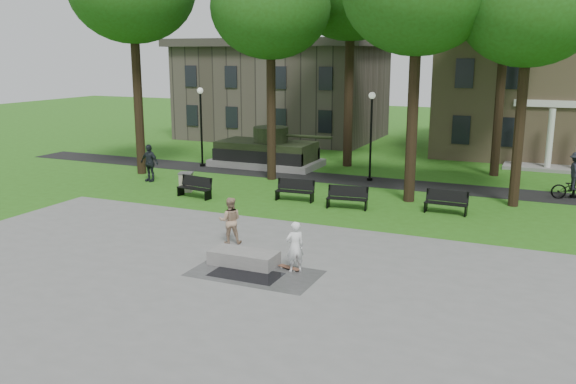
# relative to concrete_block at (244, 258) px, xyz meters

# --- Properties ---
(ground) EXTENTS (120.00, 120.00, 0.00)m
(ground) POSITION_rel_concrete_block_xyz_m (-0.60, 2.37, -0.24)
(ground) COLOR #2B6016
(ground) RESTS_ON ground
(plaza) EXTENTS (22.00, 16.00, 0.02)m
(plaza) POSITION_rel_concrete_block_xyz_m (-0.60, -2.63, -0.23)
(plaza) COLOR gray
(plaza) RESTS_ON ground
(footpath) EXTENTS (44.00, 2.60, 0.01)m
(footpath) POSITION_rel_concrete_block_xyz_m (-0.60, 14.37, -0.24)
(footpath) COLOR black
(footpath) RESTS_ON ground
(building_right) EXTENTS (17.00, 12.00, 8.60)m
(building_right) POSITION_rel_concrete_block_xyz_m (9.40, 28.37, 4.10)
(building_right) COLOR #9E8460
(building_right) RESTS_ON ground
(building_left) EXTENTS (15.00, 10.00, 7.20)m
(building_left) POSITION_rel_concrete_block_xyz_m (-11.60, 28.87, 3.35)
(building_left) COLOR #4C443D
(building_left) RESTS_ON ground
(tree_1) EXTENTS (6.20, 6.20, 11.63)m
(tree_1) POSITION_rel_concrete_block_xyz_m (-5.10, 12.87, 8.71)
(tree_1) COLOR black
(tree_1) RESTS_ON ground
(tree_3) EXTENTS (6.00, 6.00, 11.19)m
(tree_3) POSITION_rel_concrete_block_xyz_m (7.40, 11.87, 8.35)
(tree_3) COLOR black
(tree_3) RESTS_ON ground
(lamp_left) EXTENTS (0.36, 0.36, 4.73)m
(lamp_left) POSITION_rel_concrete_block_xyz_m (-10.60, 14.67, 2.55)
(lamp_left) COLOR black
(lamp_left) RESTS_ON ground
(lamp_mid) EXTENTS (0.36, 0.36, 4.73)m
(lamp_mid) POSITION_rel_concrete_block_xyz_m (-0.10, 14.67, 2.55)
(lamp_mid) COLOR black
(lamp_mid) RESTS_ON ground
(tank_monument) EXTENTS (7.45, 3.40, 2.40)m
(tank_monument) POSITION_rel_concrete_block_xyz_m (-7.06, 16.37, 0.61)
(tank_monument) COLOR gray
(tank_monument) RESTS_ON ground
(puddle) EXTENTS (2.20, 1.20, 0.00)m
(puddle) POSITION_rel_concrete_block_xyz_m (0.49, -0.79, -0.22)
(puddle) COLOR black
(puddle) RESTS_ON plaza
(concrete_block) EXTENTS (2.21, 1.02, 0.45)m
(concrete_block) POSITION_rel_concrete_block_xyz_m (0.00, 0.00, 0.00)
(concrete_block) COLOR gray
(concrete_block) RESTS_ON plaza
(skateboard) EXTENTS (0.81, 0.40, 0.07)m
(skateboard) POSITION_rel_concrete_block_xyz_m (1.53, 0.18, -0.19)
(skateboard) COLOR brown
(skateboard) RESTS_ON plaza
(skateboarder) EXTENTS (0.70, 0.69, 1.62)m
(skateboarder) POSITION_rel_concrete_block_xyz_m (1.77, 0.07, 0.59)
(skateboarder) COLOR white
(skateboarder) RESTS_ON plaza
(friend_watching) EXTENTS (1.02, 0.94, 1.69)m
(friend_watching) POSITION_rel_concrete_block_xyz_m (-1.51, 1.83, 0.62)
(friend_watching) COLOR tan
(friend_watching) RESTS_ON plaza
(pedestrian_walker) EXTENTS (1.22, 0.62, 2.00)m
(pedestrian_walker) POSITION_rel_concrete_block_xyz_m (-10.84, 9.75, 0.75)
(pedestrian_walker) COLOR #20252B
(pedestrian_walker) RESTS_ON ground
(cyclist) EXTENTS (2.18, 1.29, 2.25)m
(cyclist) POSITION_rel_concrete_block_xyz_m (9.90, 14.36, 0.68)
(cyclist) COLOR black
(cyclist) RESTS_ON ground
(park_bench_0) EXTENTS (1.85, 0.79, 1.00)m
(park_bench_0) POSITION_rel_concrete_block_xyz_m (-6.59, 7.52, 0.28)
(park_bench_0) COLOR black
(park_bench_0) RESTS_ON ground
(park_bench_1) EXTENTS (1.83, 0.64, 1.00)m
(park_bench_1) POSITION_rel_concrete_block_xyz_m (-1.96, 8.82, 0.28)
(park_bench_1) COLOR black
(park_bench_1) RESTS_ON ground
(park_bench_2) EXTENTS (1.84, 0.73, 1.00)m
(park_bench_2) POSITION_rel_concrete_block_xyz_m (0.73, 8.41, 0.28)
(park_bench_2) COLOR black
(park_bench_2) RESTS_ON ground
(park_bench_3) EXTENTS (1.82, 0.59, 1.00)m
(park_bench_3) POSITION_rel_concrete_block_xyz_m (4.86, 9.29, 0.28)
(park_bench_3) COLOR black
(park_bench_3) RESTS_ON ground
(trash_bin) EXTENTS (0.85, 0.85, 0.96)m
(trash_bin) POSITION_rel_concrete_block_xyz_m (-7.68, 8.43, 0.24)
(trash_bin) COLOR #A09984
(trash_bin) RESTS_ON ground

